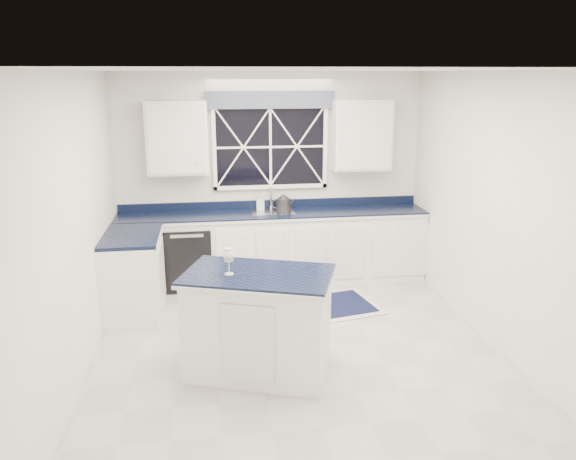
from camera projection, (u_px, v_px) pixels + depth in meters
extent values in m
plane|color=#B0AFAB|center=(296.00, 348.00, 5.64)|extent=(4.50, 4.50, 0.00)
cube|color=white|center=(270.00, 177.00, 7.43)|extent=(4.00, 0.10, 2.70)
cube|color=white|center=(273.00, 248.00, 7.38)|extent=(3.98, 0.60, 0.90)
cube|color=white|center=(134.00, 276.00, 6.39)|extent=(0.60, 1.00, 0.90)
cube|color=black|center=(273.00, 214.00, 7.26)|extent=(3.98, 0.64, 0.04)
cube|color=black|center=(189.00, 255.00, 7.24)|extent=(0.60, 0.58, 0.82)
cube|color=black|center=(270.00, 147.00, 7.29)|extent=(1.40, 0.02, 1.00)
cube|color=#50586E|center=(270.00, 100.00, 7.07)|extent=(1.65, 0.04, 0.22)
cube|color=white|center=(177.00, 138.00, 6.96)|extent=(0.75, 0.34, 0.90)
cube|color=white|center=(361.00, 135.00, 7.28)|extent=(0.75, 0.34, 0.90)
cylinder|color=#BABABC|center=(271.00, 207.00, 7.45)|extent=(0.05, 0.05, 0.04)
cylinder|color=#BABABC|center=(271.00, 197.00, 7.42)|extent=(0.02, 0.02, 0.28)
cylinder|color=#BABABC|center=(272.00, 188.00, 7.30)|extent=(0.02, 0.18, 0.02)
cube|color=white|center=(259.00, 325.00, 5.10)|extent=(1.40, 1.09, 0.92)
cube|color=black|center=(258.00, 275.00, 4.97)|extent=(1.48, 1.17, 0.04)
cube|color=beige|center=(318.00, 308.00, 6.60)|extent=(1.55, 1.13, 0.01)
cube|color=black|center=(318.00, 307.00, 6.60)|extent=(1.37, 0.95, 0.01)
cylinder|color=#2A2A2C|center=(284.00, 204.00, 7.35)|extent=(0.20, 0.20, 0.15)
cone|color=#2A2A2C|center=(284.00, 196.00, 7.32)|extent=(0.16, 0.16, 0.07)
torus|color=#2A2A2C|center=(276.00, 204.00, 7.33)|extent=(0.13, 0.03, 0.13)
cylinder|color=#2A2A2C|center=(292.00, 202.00, 7.36)|extent=(0.08, 0.02, 0.10)
cylinder|color=silver|center=(229.00, 274.00, 4.93)|extent=(0.08, 0.08, 0.01)
cylinder|color=silver|center=(229.00, 267.00, 4.91)|extent=(0.01, 0.01, 0.13)
ellipsoid|color=silver|center=(229.00, 255.00, 4.88)|extent=(0.10, 0.10, 0.13)
cylinder|color=#DAD473|center=(229.00, 258.00, 4.89)|extent=(0.08, 0.08, 0.05)
imported|color=silver|center=(260.00, 201.00, 7.38)|extent=(0.10, 0.10, 0.22)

